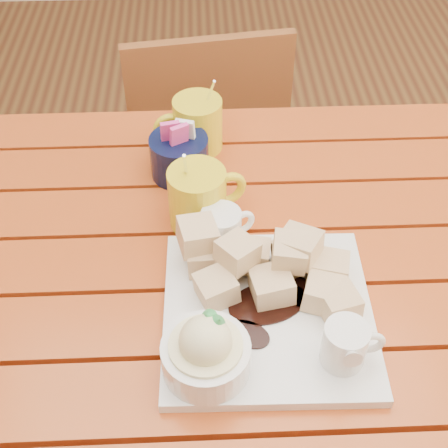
{
  "coord_description": "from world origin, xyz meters",
  "views": [
    {
      "loc": [
        -0.05,
        -0.63,
        1.46
      ],
      "look_at": [
        -0.02,
        0.0,
        0.82
      ],
      "focal_mm": 50.0,
      "sensor_mm": 36.0,
      "label": 1
    }
  ],
  "objects_px": {
    "dessert_plate": "(257,309)",
    "coffee_mug_right": "(199,197)",
    "table": "(235,302)",
    "chair_far": "(205,144)",
    "coffee_mug_left": "(196,124)"
  },
  "relations": [
    {
      "from": "dessert_plate",
      "to": "coffee_mug_left",
      "type": "relative_size",
      "value": 2.01
    },
    {
      "from": "table",
      "to": "chair_far",
      "type": "height_order",
      "value": "chair_far"
    },
    {
      "from": "dessert_plate",
      "to": "coffee_mug_right",
      "type": "bearing_deg",
      "value": 109.75
    },
    {
      "from": "coffee_mug_right",
      "to": "chair_far",
      "type": "relative_size",
      "value": 0.19
    },
    {
      "from": "table",
      "to": "dessert_plate",
      "type": "bearing_deg",
      "value": -80.24
    },
    {
      "from": "dessert_plate",
      "to": "chair_far",
      "type": "bearing_deg",
      "value": 94.4
    },
    {
      "from": "dessert_plate",
      "to": "coffee_mug_left",
      "type": "bearing_deg",
      "value": 100.84
    },
    {
      "from": "coffee_mug_left",
      "to": "coffee_mug_right",
      "type": "relative_size",
      "value": 0.96
    },
    {
      "from": "table",
      "to": "chair_far",
      "type": "relative_size",
      "value": 1.49
    },
    {
      "from": "table",
      "to": "dessert_plate",
      "type": "xyz_separation_m",
      "value": [
        0.02,
        -0.12,
        0.14
      ]
    },
    {
      "from": "coffee_mug_left",
      "to": "table",
      "type": "bearing_deg",
      "value": -89.44
    },
    {
      "from": "coffee_mug_right",
      "to": "chair_far",
      "type": "height_order",
      "value": "coffee_mug_right"
    },
    {
      "from": "coffee_mug_left",
      "to": "dessert_plate",
      "type": "bearing_deg",
      "value": -89.92
    },
    {
      "from": "table",
      "to": "dessert_plate",
      "type": "height_order",
      "value": "dessert_plate"
    },
    {
      "from": "coffee_mug_right",
      "to": "chair_far",
      "type": "bearing_deg",
      "value": 67.4
    }
  ]
}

